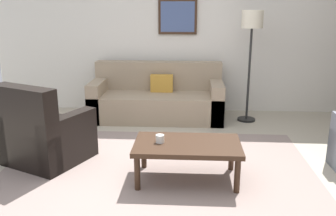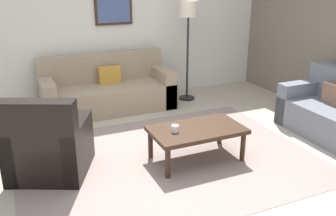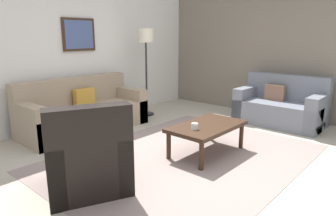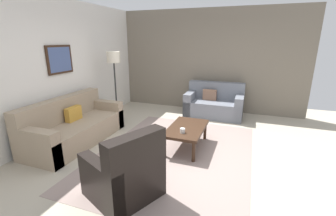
# 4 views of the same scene
# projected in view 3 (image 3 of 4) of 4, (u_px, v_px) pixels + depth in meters

# --- Properties ---
(ground_plane) EXTENTS (8.00, 8.00, 0.00)m
(ground_plane) POSITION_uv_depth(u_px,v_px,m) (184.00, 158.00, 4.00)
(ground_plane) COLOR #B2A893
(rear_partition) EXTENTS (6.00, 0.12, 2.80)m
(rear_partition) POSITION_uv_depth(u_px,v_px,m) (71.00, 46.00, 5.35)
(rear_partition) COLOR silver
(rear_partition) RESTS_ON ground_plane
(stone_feature_panel) EXTENTS (0.12, 5.20, 2.80)m
(stone_feature_panel) POSITION_uv_depth(u_px,v_px,m) (281.00, 45.00, 5.86)
(stone_feature_panel) COLOR slate
(stone_feature_panel) RESTS_ON ground_plane
(area_rug) EXTENTS (3.47, 2.63, 0.01)m
(area_rug) POSITION_uv_depth(u_px,v_px,m) (184.00, 157.00, 4.00)
(area_rug) COLOR gray
(area_rug) RESTS_ON ground_plane
(couch_main) EXTENTS (2.09, 0.89, 0.88)m
(couch_main) POSITION_uv_depth(u_px,v_px,m) (82.00, 113.00, 5.16)
(couch_main) COLOR gray
(couch_main) RESTS_ON ground_plane
(couch_loveseat) EXTENTS (0.84, 1.49, 0.88)m
(couch_loveseat) POSITION_uv_depth(u_px,v_px,m) (281.00, 107.00, 5.54)
(couch_loveseat) COLOR slate
(couch_loveseat) RESTS_ON ground_plane
(armchair_leather) EXTENTS (1.06, 1.06, 0.95)m
(armchair_leather) POSITION_uv_depth(u_px,v_px,m) (88.00, 163.00, 3.10)
(armchair_leather) COLOR black
(armchair_leather) RESTS_ON ground_plane
(coffee_table) EXTENTS (1.10, 0.64, 0.41)m
(coffee_table) POSITION_uv_depth(u_px,v_px,m) (207.00, 128.00, 4.08)
(coffee_table) COLOR #382316
(coffee_table) RESTS_ON ground_plane
(cup) EXTENTS (0.09, 0.09, 0.08)m
(cup) POSITION_uv_depth(u_px,v_px,m) (195.00, 126.00, 3.85)
(cup) COLOR white
(cup) RESTS_ON coffee_table
(lamp_standing) EXTENTS (0.32, 0.32, 1.71)m
(lamp_standing) POSITION_uv_depth(u_px,v_px,m) (146.00, 45.00, 5.87)
(lamp_standing) COLOR black
(lamp_standing) RESTS_ON ground_plane
(framed_artwork) EXTENTS (0.64, 0.04, 0.57)m
(framed_artwork) POSITION_uv_depth(u_px,v_px,m) (79.00, 35.00, 5.34)
(framed_artwork) COLOR #382316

